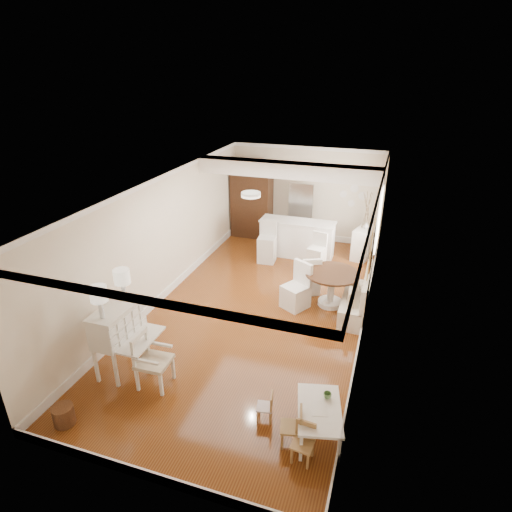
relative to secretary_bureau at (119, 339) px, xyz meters
The scene contains 20 objects.
room 3.69m from the secretary_bureau, 60.13° to the left, with size 9.00×9.04×2.82m.
secretary_bureau is the anchor object (origin of this frame).
gustavian_armchair 0.81m from the secretary_bureau, 13.27° to the right, with size 0.56×0.56×0.97m, color white.
wicker_basket 1.46m from the secretary_bureau, 93.38° to the right, with size 0.32×0.32×0.32m, color #57321B.
kids_table 3.61m from the secretary_bureau, ahead, with size 0.61×1.01×0.51m, color white.
kids_chair_a 3.31m from the secretary_bureau, 11.59° to the right, with size 0.30×0.30×0.62m, color olive.
kids_chair_b 2.79m from the secretary_bureau, ahead, with size 0.24×0.24×0.50m, color #AF854F.
kids_chair_c 3.58m from the secretary_bureau, 14.41° to the right, with size 0.29×0.29×0.59m, color tan.
banquette 4.83m from the secretary_bureau, 40.74° to the left, with size 0.52×1.60×0.98m, color silver.
dining_table 4.58m from the secretary_bureau, 47.01° to the left, with size 1.19×1.19×0.81m, color #432615.
slip_chair_near 3.85m from the secretary_bureau, 51.46° to the left, with size 0.49×0.51×1.04m, color white.
slip_chair_far 4.57m from the secretary_bureau, 56.16° to the left, with size 0.44×0.46×0.93m, color white.
breakfast_counter 6.02m from the secretary_bureau, 72.88° to the left, with size 2.05×0.65×1.03m, color white.
bar_stool_left 5.22m from the secretary_bureau, 77.90° to the left, with size 0.45×0.45×1.14m, color silver.
bar_stool_right 5.59m from the secretary_bureau, 63.76° to the left, with size 0.40×0.40×1.00m, color white.
pantry_cabinet 6.85m from the secretary_bureau, 89.40° to the left, with size 1.20×0.60×2.30m, color #381E11.
fridge 7.09m from the secretary_bureau, 73.84° to the left, with size 0.75×0.65×1.80m, color silver.
sideboard 7.18m from the secretary_bureau, 60.36° to the left, with size 0.40×0.91×0.87m, color silver.
pencil_cup 3.64m from the secretary_bureau, ahead, with size 0.12×0.12×0.09m, color #56884F.
branch_vase 7.16m from the secretary_bureau, 60.06° to the left, with size 0.16×0.16×0.16m, color white.
Camera 1 is at (2.51, -7.71, 4.95)m, focal length 30.00 mm.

